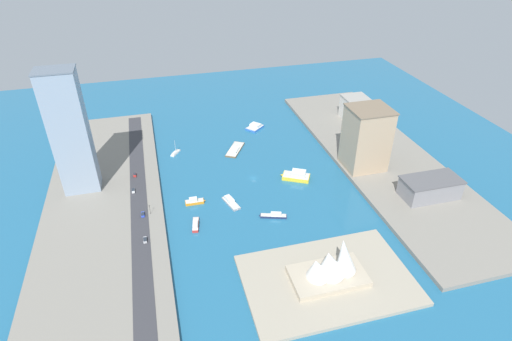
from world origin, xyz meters
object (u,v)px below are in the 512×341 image
(tower_tall_glass, at_px, (70,133))
(patrol_launch_navy, at_px, (274,216))
(barge_flat_brown, at_px, (235,150))
(hatchback_blue, at_px, (143,214))
(tugboat_red, at_px, (196,224))
(water_taxi_orange, at_px, (195,201))
(sedan_silver, at_px, (145,240))
(yacht_sleek_gray, at_px, (230,202))
(hotel_broad_white, at_px, (356,109))
(pickup_red, at_px, (135,175))
(warehouse_low_gray, at_px, (430,188))
(traffic_light_waterfront, at_px, (150,208))
(opera_landmark, at_px, (330,266))
(van_white, at_px, (133,190))
(apartment_midrise_tan, at_px, (366,138))
(catamaran_blue, at_px, (255,127))
(ferry_yellow_fast, at_px, (297,176))
(sailboat_small_white, at_px, (175,153))

(tower_tall_glass, bearing_deg, patrol_launch_navy, 152.34)
(patrol_launch_navy, bearing_deg, barge_flat_brown, -86.46)
(hatchback_blue, bearing_deg, tugboat_red, 153.31)
(water_taxi_orange, height_order, sedan_silver, sedan_silver)
(yacht_sleek_gray, relative_size, tower_tall_glass, 0.21)
(barge_flat_brown, distance_m, hotel_broad_white, 112.82)
(barge_flat_brown, height_order, pickup_red, pickup_red)
(warehouse_low_gray, relative_size, pickup_red, 8.43)
(traffic_light_waterfront, distance_m, opera_landmark, 110.33)
(van_white, bearing_deg, sedan_silver, 96.11)
(pickup_red, bearing_deg, apartment_midrise_tan, 169.98)
(water_taxi_orange, distance_m, van_white, 40.88)
(water_taxi_orange, distance_m, catamaran_blue, 110.77)
(pickup_red, distance_m, opera_landmark, 148.99)
(apartment_midrise_tan, height_order, hatchback_blue, apartment_midrise_tan)
(ferry_yellow_fast, xyz_separation_m, warehouse_low_gray, (-71.85, 43.75, 6.69))
(patrol_launch_navy, bearing_deg, van_white, -29.12)
(yacht_sleek_gray, bearing_deg, patrol_launch_navy, 137.73)
(apartment_midrise_tan, height_order, tower_tall_glass, tower_tall_glass)
(van_white, bearing_deg, yacht_sleek_gray, 157.08)
(traffic_light_waterfront, bearing_deg, ferry_yellow_fast, -170.02)
(hatchback_blue, bearing_deg, sailboat_small_white, -109.55)
(hotel_broad_white, distance_m, van_white, 195.19)
(water_taxi_orange, xyz_separation_m, apartment_midrise_tan, (-119.45, -10.06, 22.96))
(warehouse_low_gray, xyz_separation_m, sedan_silver, (173.65, -2.89, -5.39))
(apartment_midrise_tan, xyz_separation_m, hatchback_blue, (150.85, 17.95, -20.83))
(warehouse_low_gray, bearing_deg, hatchback_blue, -8.51)
(tugboat_red, relative_size, traffic_light_waterfront, 2.12)
(water_taxi_orange, height_order, opera_landmark, opera_landmark)
(sailboat_small_white, xyz_separation_m, tower_tall_glass, (61.57, 33.16, 41.21))
(ferry_yellow_fast, height_order, tower_tall_glass, tower_tall_glass)
(barge_flat_brown, bearing_deg, hatchback_blue, 43.39)
(barge_flat_brown, height_order, tugboat_red, tugboat_red)
(warehouse_low_gray, xyz_separation_m, pickup_red, (177.79, -71.30, -5.42))
(van_white, bearing_deg, tugboat_red, 129.52)
(catamaran_blue, bearing_deg, tugboat_red, 59.94)
(catamaran_blue, xyz_separation_m, traffic_light_waterfront, (90.14, 98.41, 5.60))
(ferry_yellow_fast, bearing_deg, catamaran_blue, -84.62)
(barge_flat_brown, bearing_deg, catamaran_blue, -126.89)
(opera_landmark, bearing_deg, tugboat_red, -45.40)
(patrol_launch_navy, bearing_deg, tower_tall_glass, -27.66)
(tugboat_red, xyz_separation_m, yacht_sleek_gray, (-24.14, -16.49, -0.18))
(van_white, bearing_deg, patrol_launch_navy, 150.88)
(sailboat_small_white, bearing_deg, pickup_red, 43.12)
(van_white, height_order, hatchback_blue, van_white)
(barge_flat_brown, distance_m, traffic_light_waterfront, 92.93)
(hatchback_blue, bearing_deg, apartment_midrise_tan, -173.21)
(sedan_silver, bearing_deg, opera_landmark, 149.95)
(sailboat_small_white, distance_m, catamaran_blue, 73.29)
(sailboat_small_white, xyz_separation_m, apartment_midrise_tan, (-124.90, 55.13, 23.61))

